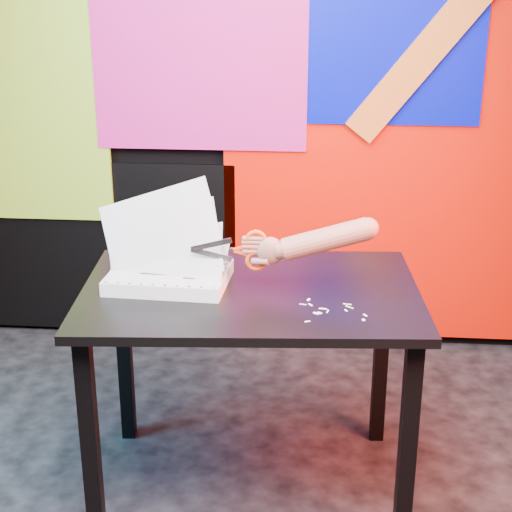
{
  "coord_description": "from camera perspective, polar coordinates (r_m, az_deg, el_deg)",
  "views": [
    {
      "loc": [
        0.3,
        -2.02,
        1.72
      ],
      "look_at": [
        0.1,
        0.28,
        0.87
      ],
      "focal_mm": 55.0,
      "sensor_mm": 36.0,
      "label": 1
    }
  ],
  "objects": [
    {
      "name": "scissors",
      "position": [
        2.48,
        -0.39,
        0.41
      ],
      "size": [
        0.25,
        0.02,
        0.14
      ],
      "rotation": [
        0.0,
        0.0,
        0.02
      ],
      "color": "silver",
      "rests_on": "printout_stack"
    },
    {
      "name": "printout_stack",
      "position": [
        2.57,
        -6.36,
        -1.31
      ],
      "size": [
        0.44,
        0.3,
        0.36
      ],
      "rotation": [
        0.0,
        0.0,
        -0.05
      ],
      "color": "silver",
      "rests_on": "work_table"
    },
    {
      "name": "backdrop",
      "position": [
        3.57,
        1.01,
        7.82
      ],
      "size": [
        2.88,
        0.05,
        2.08
      ],
      "color": "red",
      "rests_on": "ground"
    },
    {
      "name": "room",
      "position": [
        2.07,
        -3.47,
        9.89
      ],
      "size": [
        3.01,
        3.01,
        2.71
      ],
      "color": "black",
      "rests_on": "ground"
    },
    {
      "name": "work_table",
      "position": [
        2.57,
        -0.41,
        -4.51
      ],
      "size": [
        1.13,
        0.8,
        0.75
      ],
      "rotation": [
        0.0,
        0.0,
        0.07
      ],
      "color": "black",
      "rests_on": "ground"
    },
    {
      "name": "hand_forearm",
      "position": [
        2.46,
        4.4,
        1.1
      ],
      "size": [
        0.42,
        0.08,
        0.16
      ],
      "rotation": [
        0.0,
        0.0,
        0.02
      ],
      "color": "#8E5348",
      "rests_on": "work_table"
    },
    {
      "name": "paper_clippings",
      "position": [
        2.38,
        5.28,
        -3.91
      ],
      "size": [
        0.21,
        0.18,
        0.0
      ],
      "color": "white",
      "rests_on": "work_table"
    }
  ]
}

